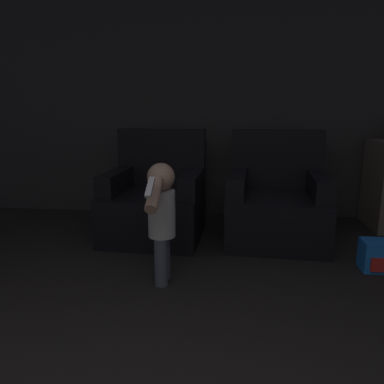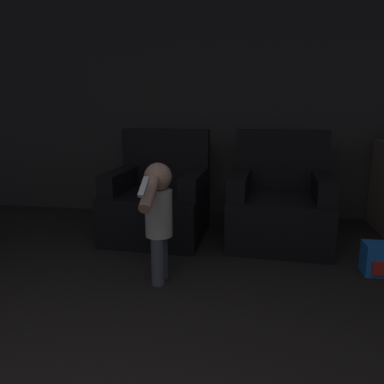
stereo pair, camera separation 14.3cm
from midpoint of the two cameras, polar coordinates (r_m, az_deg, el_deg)
name	(u,v)px [view 2 (the right image)]	position (r m, az deg, el deg)	size (l,w,h in m)	color
wall_back	(205,104)	(4.43, 2.98, 13.24)	(8.40, 0.05, 2.60)	#33302D
armchair_left	(159,201)	(3.74, -4.00, -1.41)	(0.95, 0.96, 1.04)	black
armchair_right	(279,205)	(3.68, 14.24, -2.01)	(0.98, 0.98, 1.04)	black
person_toddler	(158,213)	(2.66, -3.61, -3.29)	(0.19, 0.61, 0.88)	#474C56
toy_backpack	(382,259)	(3.29, 28.08, -9.05)	(0.27, 0.21, 0.24)	blue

